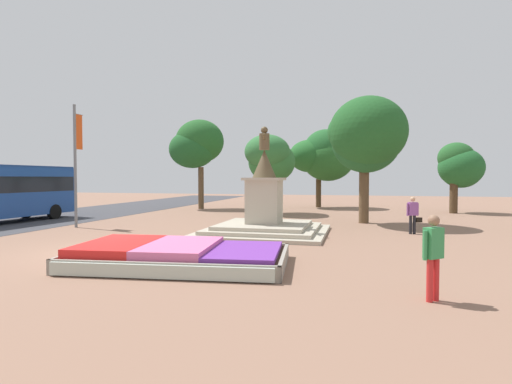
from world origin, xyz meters
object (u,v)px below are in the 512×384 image
at_px(flower_planter, 176,255).
at_px(statue_monument, 264,215).
at_px(pedestrian_with_handbag, 413,213).
at_px(banner_pole, 76,162).
at_px(pedestrian_near_planter, 433,251).

distance_m(flower_planter, statue_monument, 7.14).
bearing_deg(pedestrian_with_handbag, statue_monument, -167.52).
distance_m(flower_planter, pedestrian_with_handbag, 11.35).
bearing_deg(banner_pole, pedestrian_near_planter, -29.51).
height_order(flower_planter, pedestrian_near_planter, pedestrian_near_planter).
bearing_deg(flower_planter, pedestrian_with_handbag, 48.53).
bearing_deg(statue_monument, pedestrian_near_planter, -57.85).
height_order(banner_pole, pedestrian_near_planter, banner_pole).
bearing_deg(pedestrian_near_planter, flower_planter, 164.60).
height_order(pedestrian_with_handbag, pedestrian_near_planter, pedestrian_near_planter).
relative_size(banner_pole, pedestrian_with_handbag, 3.70).
bearing_deg(banner_pole, flower_planter, -38.07).
bearing_deg(statue_monument, flower_planter, -98.01).
xyz_separation_m(flower_planter, statue_monument, (0.99, 7.05, 0.57)).
height_order(flower_planter, banner_pole, banner_pole).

